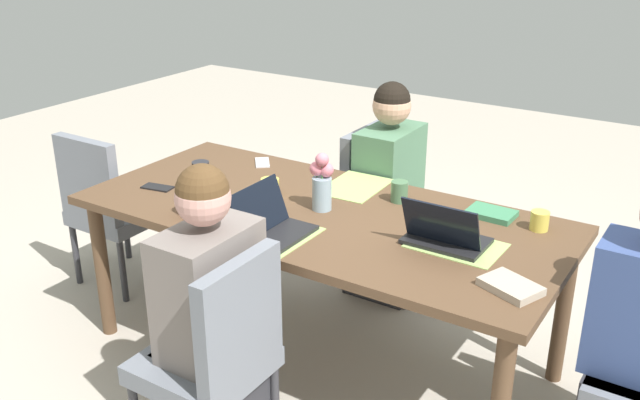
{
  "coord_description": "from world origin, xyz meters",
  "views": [
    {
      "loc": [
        -1.56,
        2.44,
        2.0
      ],
      "look_at": [
        0.0,
        0.0,
        0.81
      ],
      "focal_mm": 39.73,
      "sensor_mm": 36.0,
      "label": 1
    }
  ],
  "objects": [
    {
      "name": "coffee_mug_near_right",
      "position": [
        0.29,
        -0.02,
        0.8
      ],
      "size": [
        0.09,
        0.09,
        0.08
      ],
      "primitive_type": "cylinder",
      "color": "#DBC64C",
      "rests_on": "dining_table"
    },
    {
      "name": "chair_head_right_right_near",
      "position": [
        1.36,
        0.04,
        0.5
      ],
      "size": [
        0.44,
        0.44,
        0.9
      ],
      "color": "slate",
      "rests_on": "ground_plane"
    },
    {
      "name": "chair_near_left_far",
      "position": [
        0.11,
        -0.79,
        0.5
      ],
      "size": [
        0.44,
        0.44,
        0.9
      ],
      "color": "slate",
      "rests_on": "ground_plane"
    },
    {
      "name": "flower_vase",
      "position": [
        0.0,
        -0.02,
        0.88
      ],
      "size": [
        0.1,
        0.09,
        0.27
      ],
      "color": "#8EA8B7",
      "rests_on": "dining_table"
    },
    {
      "name": "coffee_mug_near_left",
      "position": [
        0.45,
        0.35,
        0.81
      ],
      "size": [
        0.08,
        0.08,
        0.1
      ],
      "primitive_type": "cylinder",
      "color": "#AD3D38",
      "rests_on": "dining_table"
    },
    {
      "name": "book_red_cover",
      "position": [
        -0.67,
        -0.35,
        0.77
      ],
      "size": [
        0.2,
        0.15,
        0.03
      ],
      "primitive_type": "cube",
      "rotation": [
        0.0,
        0.0,
        -0.03
      ],
      "color": "#3D7F56",
      "rests_on": "dining_table"
    },
    {
      "name": "chair_far_left_mid",
      "position": [
        -0.06,
        0.8,
        0.5
      ],
      "size": [
        0.44,
        0.44,
        0.9
      ],
      "color": "slate",
      "rests_on": "ground_plane"
    },
    {
      "name": "phone_black",
      "position": [
        0.81,
        0.19,
        0.76
      ],
      "size": [
        0.16,
        0.1,
        0.01
      ],
      "primitive_type": "cube",
      "rotation": [
        0.0,
        0.0,
        0.18
      ],
      "color": "black",
      "rests_on": "dining_table"
    },
    {
      "name": "placemat_far_left_mid",
      "position": [
        0.0,
        0.34,
        0.76
      ],
      "size": [
        0.26,
        0.36,
        0.0
      ],
      "primitive_type": "cube",
      "rotation": [
        0.0,
        0.0,
        -1.58
      ],
      "color": "#9EBC66",
      "rests_on": "dining_table"
    },
    {
      "name": "coffee_mug_centre_right",
      "position": [
        0.68,
        0.02,
        0.81
      ],
      "size": [
        0.08,
        0.08,
        0.11
      ],
      "primitive_type": "cylinder",
      "color": "#232328",
      "rests_on": "dining_table"
    },
    {
      "name": "coffee_mug_far_left",
      "position": [
        -0.88,
        -0.32,
        0.8
      ],
      "size": [
        0.08,
        0.08,
        0.08
      ],
      "primitive_type": "cylinder",
      "color": "#DBC64C",
      "rests_on": "dining_table"
    },
    {
      "name": "laptop_far_left_mid",
      "position": [
        0.03,
        0.34,
        0.8
      ],
      "size": [
        0.22,
        0.32,
        0.21
      ],
      "color": "black",
      "rests_on": "dining_table"
    },
    {
      "name": "placemat_head_left_left_near",
      "position": [
        -0.65,
        0.01,
        0.76
      ],
      "size": [
        0.36,
        0.27,
        0.0
      ],
      "primitive_type": "cube",
      "rotation": [
        0.0,
        0.0,
        -0.02
      ],
      "color": "#9EBC66",
      "rests_on": "dining_table"
    },
    {
      "name": "phone_silver",
      "position": [
        0.6,
        -0.37,
        0.76
      ],
      "size": [
        0.15,
        0.16,
        0.01
      ],
      "primitive_type": "cube",
      "rotation": [
        0.0,
        0.0,
        2.26
      ],
      "color": "silver",
      "rests_on": "dining_table"
    },
    {
      "name": "person_far_left_mid",
      "position": [
        0.01,
        0.74,
        0.53
      ],
      "size": [
        0.36,
        0.4,
        1.19
      ],
      "color": "#2D2D33",
      "rests_on": "ground_plane"
    },
    {
      "name": "coffee_mug_centre_left",
      "position": [
        -0.25,
        -0.28,
        0.81
      ],
      "size": [
        0.08,
        0.08,
        0.1
      ],
      "primitive_type": "cylinder",
      "color": "#47704C",
      "rests_on": "dining_table"
    },
    {
      "name": "placemat_near_left_far",
      "position": [
        0.01,
        -0.34,
        0.76
      ],
      "size": [
        0.27,
        0.37,
        0.0
      ],
      "primitive_type": "cube",
      "rotation": [
        0.0,
        0.0,
        1.61
      ],
      "color": "#9EBC66",
      "rests_on": "dining_table"
    },
    {
      "name": "ground_plane",
      "position": [
        0.0,
        0.0,
        0.0
      ],
      "size": [
        10.0,
        10.0,
        0.0
      ],
      "primitive_type": "plane",
      "color": "#B2A899"
    },
    {
      "name": "person_near_left_far",
      "position": [
        0.03,
        -0.73,
        0.53
      ],
      "size": [
        0.36,
        0.4,
        1.19
      ],
      "color": "#2D2D33",
      "rests_on": "ground_plane"
    },
    {
      "name": "dining_table",
      "position": [
        0.0,
        0.0,
        0.69
      ],
      "size": [
        2.18,
        0.99,
        0.76
      ],
      "color": "brown",
      "rests_on": "ground_plane"
    },
    {
      "name": "book_blue_cover",
      "position": [
        -0.95,
        0.24,
        0.77
      ],
      "size": [
        0.24,
        0.2,
        0.03
      ],
      "primitive_type": "cube",
      "rotation": [
        0.0,
        0.0,
        -0.38
      ],
      "color": "#B2A38E",
      "rests_on": "dining_table"
    },
    {
      "name": "laptop_head_left_left_near",
      "position": [
        -0.61,
        0.03,
        0.8
      ],
      "size": [
        0.32,
        0.22,
        0.2
      ],
      "color": "black",
      "rests_on": "dining_table"
    }
  ]
}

